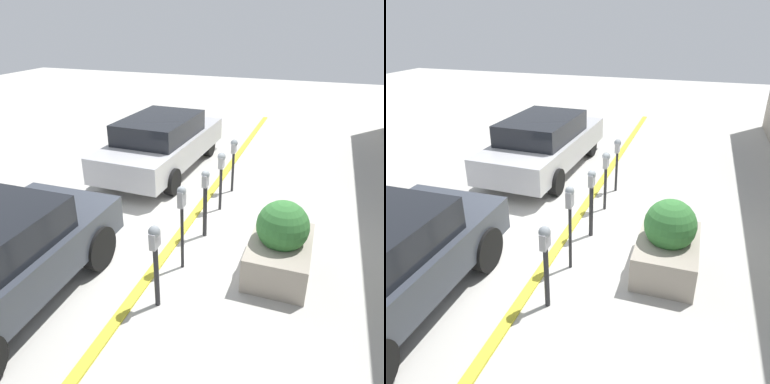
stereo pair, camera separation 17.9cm
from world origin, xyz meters
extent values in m
plane|color=beige|center=(0.00, 0.00, 0.00)|extent=(40.00, 40.00, 0.00)
cube|color=gold|center=(0.00, 0.08, 0.02)|extent=(19.00, 0.16, 0.04)
cylinder|color=#232326|center=(-2.09, -0.32, 0.50)|extent=(0.07, 0.07, 0.99)
cube|color=#99999E|center=(-2.09, -0.32, 1.12)|extent=(0.20, 0.09, 0.25)
sphere|color=gray|center=(-2.09, -0.32, 1.24)|extent=(0.17, 0.17, 0.17)
cylinder|color=#232326|center=(-1.12, -0.33, 0.57)|extent=(0.05, 0.05, 1.15)
cube|color=#99999E|center=(-1.12, -0.33, 1.28)|extent=(0.17, 0.09, 0.27)
sphere|color=gray|center=(-1.12, -0.33, 1.42)|extent=(0.14, 0.14, 0.14)
cylinder|color=#232326|center=(-0.04, -0.37, 0.52)|extent=(0.08, 0.08, 1.04)
cube|color=#99999E|center=(-0.04, -0.37, 1.15)|extent=(0.18, 0.09, 0.23)
sphere|color=gray|center=(-0.04, -0.37, 1.27)|extent=(0.15, 0.15, 0.15)
cylinder|color=#232326|center=(1.09, -0.36, 0.49)|extent=(0.06, 0.06, 0.97)
cube|color=#99999E|center=(1.09, -0.36, 1.09)|extent=(0.20, 0.09, 0.24)
sphere|color=gray|center=(1.09, -0.36, 1.22)|extent=(0.17, 0.17, 0.17)
cylinder|color=#232326|center=(2.10, -0.37, 0.49)|extent=(0.06, 0.06, 0.98)
cube|color=#99999E|center=(2.10, -0.37, 1.09)|extent=(0.19, 0.09, 0.23)
sphere|color=gray|center=(2.10, -0.37, 1.20)|extent=(0.16, 0.16, 0.16)
cube|color=#A39989|center=(-0.69, -1.86, 0.29)|extent=(1.48, 0.97, 0.59)
sphere|color=#387A38|center=(-0.69, -1.86, 0.86)|extent=(0.83, 0.83, 0.83)
cylinder|color=black|center=(-1.58, 0.97, 0.37)|extent=(0.75, 0.22, 0.75)
cylinder|color=black|center=(-1.58, 2.70, 0.37)|extent=(0.75, 0.22, 0.75)
cube|color=#B7B7BC|center=(2.88, 1.75, 0.64)|extent=(4.68, 1.97, 0.64)
cube|color=black|center=(2.70, 1.75, 1.22)|extent=(2.45, 1.68, 0.53)
cylinder|color=black|center=(4.32, 0.91, 0.32)|extent=(0.64, 0.22, 0.64)
cylinder|color=black|center=(4.32, 2.59, 0.32)|extent=(0.64, 0.22, 0.64)
cylinder|color=black|center=(1.45, 0.91, 0.32)|extent=(0.64, 0.22, 0.64)
cylinder|color=black|center=(1.45, 2.59, 0.32)|extent=(0.64, 0.22, 0.64)
camera|label=1|loc=(-5.93, -2.23, 3.84)|focal=35.00mm
camera|label=2|loc=(-5.99, -2.06, 3.84)|focal=35.00mm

